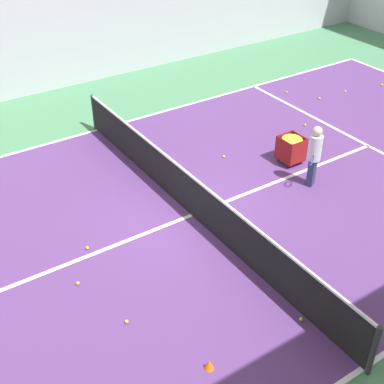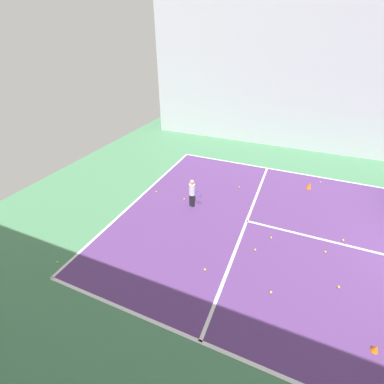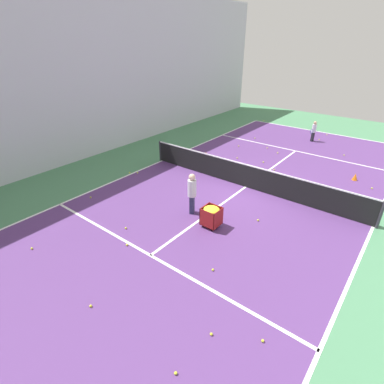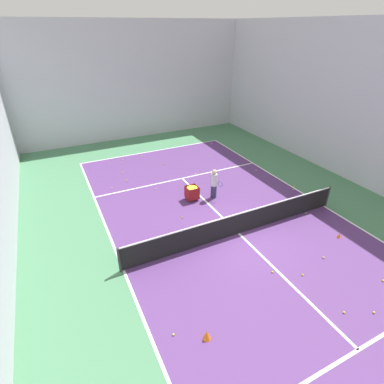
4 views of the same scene
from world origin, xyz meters
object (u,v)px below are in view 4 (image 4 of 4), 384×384
training_cone_1 (207,335)px  tennis_net (240,223)px  coach_at_net (214,182)px  ball_cart (192,190)px  training_cone_0 (339,235)px

training_cone_1 → tennis_net: bearing=46.0°
tennis_net → coach_at_net: coach_at_net is taller
coach_at_net → ball_cart: bearing=-132.5°
ball_cart → training_cone_0: 7.08m
training_cone_0 → training_cone_1: (-7.38, -1.67, 0.06)m
training_cone_0 → training_cone_1: bearing=-167.2°
coach_at_net → tennis_net: bearing=-36.3°
coach_at_net → training_cone_1: (-4.21, -6.99, -0.76)m
coach_at_net → ball_cart: (-1.11, 0.32, -0.38)m
tennis_net → training_cone_0: 4.30m
training_cone_1 → ball_cart: bearing=67.0°
tennis_net → training_cone_0: bearing=-29.7°
coach_at_net → training_cone_0: coach_at_net is taller
tennis_net → ball_cart: size_ratio=13.66×
tennis_net → coach_at_net: 3.26m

